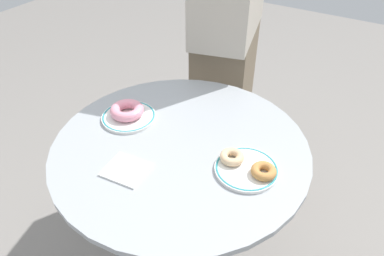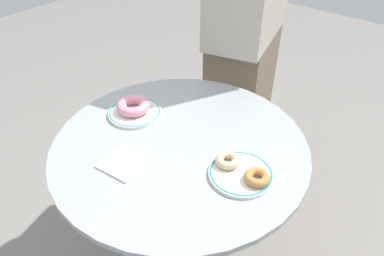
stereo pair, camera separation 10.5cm
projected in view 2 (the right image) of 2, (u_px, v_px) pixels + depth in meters
The scene contains 8 objects.
cafe_table at pixel (181, 196), 1.21m from camera, with size 0.76×0.76×0.77m.
plate_left at pixel (135, 112), 1.19m from camera, with size 0.17×0.17×0.01m.
plate_right at pixel (241, 173), 0.96m from camera, with size 0.17×0.17×0.01m.
donut_pink_frosted at pixel (133, 106), 1.18m from camera, with size 0.11×0.11×0.03m, color pink.
donut_old_fashioned at pixel (257, 177), 0.93m from camera, with size 0.07×0.07×0.02m, color #BC7F42.
donut_glazed at pixel (228, 160), 0.98m from camera, with size 0.07×0.07×0.02m, color #E0B789.
paper_napkin at pixel (122, 164), 1.00m from camera, with size 0.11×0.10×0.01m, color white.
person_figure at pixel (244, 54), 1.52m from camera, with size 0.33×0.49×1.60m.
Camera 2 is at (0.54, -0.62, 1.46)m, focal length 33.77 mm.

